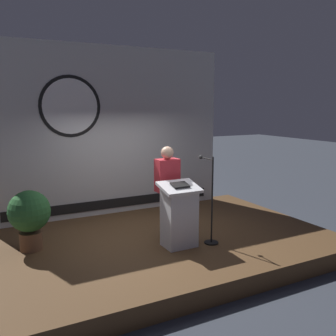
% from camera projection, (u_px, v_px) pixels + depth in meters
% --- Properties ---
extents(ground_plane, '(40.00, 40.00, 0.00)m').
position_uv_depth(ground_plane, '(150.00, 254.00, 6.71)').
color(ground_plane, '#383D47').
extents(stage_platform, '(6.40, 4.00, 0.30)m').
position_uv_depth(stage_platform, '(150.00, 246.00, 6.68)').
color(stage_platform, brown).
rests_on(stage_platform, ground).
extents(banner_display, '(5.10, 0.12, 3.54)m').
position_uv_depth(banner_display, '(111.00, 132.00, 7.96)').
color(banner_display, silver).
rests_on(banner_display, stage_platform).
extents(podium, '(0.64, 0.50, 1.09)m').
position_uv_depth(podium, '(179.00, 215.00, 6.21)').
color(podium, silver).
rests_on(podium, stage_platform).
extents(speaker_person, '(0.40, 0.26, 1.63)m').
position_uv_depth(speaker_person, '(167.00, 192.00, 6.59)').
color(speaker_person, black).
rests_on(speaker_person, stage_platform).
extents(microphone_stand, '(0.24, 0.52, 1.49)m').
position_uv_depth(microphone_stand, '(210.00, 213.00, 6.38)').
color(microphone_stand, black).
rests_on(microphone_stand, stage_platform).
extents(potted_plant, '(0.67, 0.67, 0.99)m').
position_uv_depth(potted_plant, '(29.00, 215.00, 6.04)').
color(potted_plant, brown).
rests_on(potted_plant, stage_platform).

